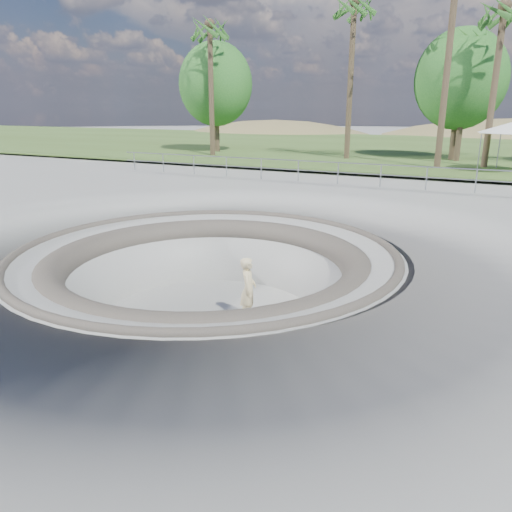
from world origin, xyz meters
name	(u,v)px	position (x,y,z in m)	size (l,w,h in m)	color
ground	(206,251)	(0.00, 0.00, 0.00)	(180.00, 180.00, 0.00)	gray
skate_bowl	(208,315)	(0.00, 0.00, -1.83)	(14.00, 14.00, 4.10)	gray
grass_strip	(413,148)	(0.00, 34.00, 0.22)	(180.00, 36.00, 0.12)	#3D5622
distant_hills	(468,194)	(3.78, 57.17, -7.02)	(103.20, 45.00, 28.60)	olive
safety_railing	(338,173)	(0.00, 12.00, 0.69)	(25.00, 0.06, 1.03)	gray
skateboard	(248,321)	(1.19, 0.12, -1.84)	(0.78, 0.45, 0.08)	olive
skater	(248,290)	(1.19, 0.12, -0.94)	(0.64, 0.42, 1.76)	beige
palm_a	(210,32)	(-12.01, 20.82, 8.47)	(2.60, 2.60, 9.63)	brown
palm_b	(354,11)	(-2.60, 22.71, 9.38)	(2.60, 2.60, 10.62)	brown
palm_d	(470,44)	(4.27, 24.24, 7.33)	(2.60, 2.60, 8.40)	brown
palm_e	(504,16)	(6.02, 21.36, 8.34)	(2.60, 2.60, 9.49)	brown
bushy_tree_left	(216,84)	(-13.29, 23.65, 5.25)	(5.68, 5.16, 8.20)	brown
bushy_tree_mid	(460,80)	(3.92, 24.93, 5.30)	(5.73, 5.21, 8.27)	brown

